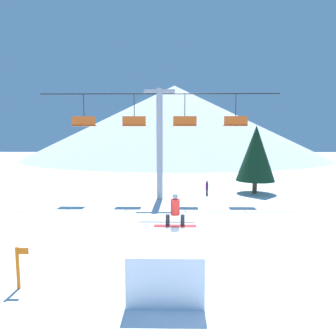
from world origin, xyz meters
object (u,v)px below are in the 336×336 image
at_px(snow_ramp, 166,258).
at_px(pine_tree_near, 256,153).
at_px(trail_marker, 18,266).
at_px(snowboarder, 175,211).
at_px(distant_skier, 207,187).

distance_m(snow_ramp, pine_tree_near, 16.81).
bearing_deg(trail_marker, snowboarder, 19.34).
height_order(snowboarder, trail_marker, snowboarder).
relative_size(pine_tree_near, distant_skier, 4.86).
xyz_separation_m(pine_tree_near, trail_marker, (-12.11, -15.38, -2.82)).
relative_size(snow_ramp, trail_marker, 2.44).
xyz_separation_m(trail_marker, distant_skier, (7.75, 14.46, -0.05)).
bearing_deg(snow_ramp, pine_tree_near, 62.84).
height_order(snow_ramp, distant_skier, snow_ramp).
distance_m(pine_tree_near, distant_skier, 5.30).
distance_m(pine_tree_near, trail_marker, 19.78).
height_order(snow_ramp, pine_tree_near, pine_tree_near).
relative_size(trail_marker, distant_skier, 1.08).
bearing_deg(pine_tree_near, snowboarder, -117.95).
bearing_deg(snow_ramp, snowboarder, 73.92).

